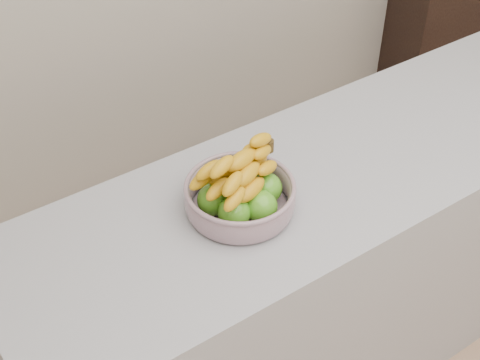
% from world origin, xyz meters
% --- Properties ---
extents(counter, '(2.00, 0.60, 0.90)m').
position_xyz_m(counter, '(0.00, 0.76, 0.45)').
color(counter, '#A2A3AA').
rests_on(counter, ground).
extents(cabinet, '(0.54, 0.47, 0.83)m').
position_xyz_m(cabinet, '(1.65, 1.78, 0.42)').
color(cabinet, black).
rests_on(cabinet, ground).
extents(fruit_bowl, '(0.29, 0.29, 0.18)m').
position_xyz_m(fruit_bowl, '(-0.33, 0.76, 0.96)').
color(fruit_bowl, '#A8BBCA').
rests_on(fruit_bowl, counter).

